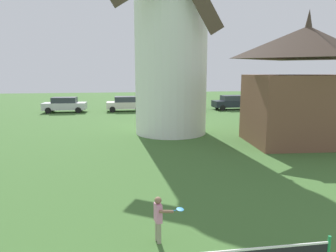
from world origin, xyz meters
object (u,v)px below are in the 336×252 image
object	(u,v)px
player_far	(159,216)
parked_car_silver	(65,104)
windmill	(171,26)
parked_car_blue	(183,103)
parked_car_mustard	(287,101)
parked_car_black	(233,102)
parked_car_cream	(125,104)
chapel	(304,88)

from	to	relation	value
player_far	parked_car_silver	distance (m)	26.87
windmill	parked_car_blue	xyz separation A→B (m)	(3.15, 11.87, -6.30)
parked_car_mustard	parked_car_black	bearing A→B (deg)	179.95
windmill	parked_car_silver	distance (m)	16.56
parked_car_cream	chapel	world-z (taller)	chapel
windmill	parked_car_mustard	size ratio (longest dim) A/B	3.43
windmill	parked_car_cream	distance (m)	14.12
windmill	parked_car_mustard	world-z (taller)	windmill
parked_car_blue	player_far	bearing A→B (deg)	-102.38
windmill	parked_car_black	distance (m)	16.21
player_far	windmill	bearing A→B (deg)	79.82
windmill	parked_car_black	world-z (taller)	windmill
parked_car_mustard	parked_car_silver	bearing A→B (deg)	179.43
parked_car_cream	chapel	distance (m)	19.52
parked_car_silver	parked_car_black	size ratio (longest dim) A/B	0.97
parked_car_mustard	chapel	xyz separation A→B (m)	(-8.25, -16.30, 2.47)
parked_car_silver	chapel	size ratio (longest dim) A/B	0.58
parked_car_blue	parked_car_black	distance (m)	5.70
parked_car_black	parked_car_blue	bearing A→B (deg)	-178.45
parked_car_mustard	chapel	size ratio (longest dim) A/B	0.55
parked_car_blue	parked_car_mustard	world-z (taller)	same
windmill	chapel	bearing A→B (deg)	-31.14
player_far	chapel	distance (m)	13.70
parked_car_black	player_far	bearing A→B (deg)	-113.70
parked_car_cream	parked_car_blue	size ratio (longest dim) A/B	0.90
windmill	chapel	distance (m)	9.10
parked_car_cream	parked_car_mustard	bearing A→B (deg)	-0.82
player_far	chapel	size ratio (longest dim) A/B	0.16
parked_car_blue	parked_car_silver	bearing A→B (deg)	178.18
parked_car_silver	parked_car_cream	bearing A→B (deg)	0.19
parked_car_cream	parked_car_black	xyz separation A→B (m)	(11.82, -0.26, 0.00)
parked_car_black	parked_car_silver	bearing A→B (deg)	179.25
chapel	windmill	bearing A→B (deg)	148.86
player_far	chapel	xyz separation A→B (m)	(9.54, 9.48, 2.60)
windmill	chapel	xyz separation A→B (m)	(7.07, -4.27, -3.83)
parked_car_blue	chapel	bearing A→B (deg)	-76.36
player_far	chapel	bearing A→B (deg)	44.83
parked_car_blue	parked_car_black	bearing A→B (deg)	1.55
parked_car_black	parked_car_mustard	world-z (taller)	same
parked_car_silver	chapel	distance (m)	23.31
player_far	parked_car_mustard	distance (m)	31.32
parked_car_black	parked_car_mustard	size ratio (longest dim) A/B	1.08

